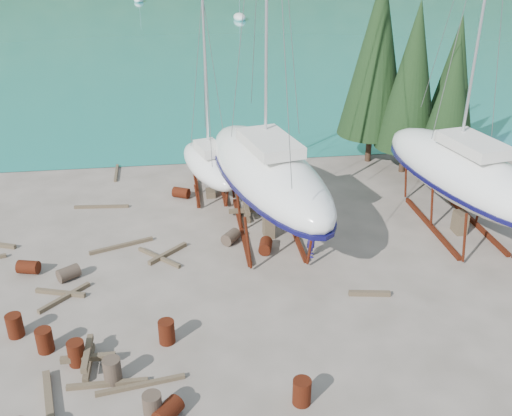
{
  "coord_description": "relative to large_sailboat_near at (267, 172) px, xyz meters",
  "views": [
    {
      "loc": [
        -0.63,
        -18.76,
        13.14
      ],
      "look_at": [
        2.32,
        3.0,
        2.49
      ],
      "focal_mm": 40.0,
      "sensor_mm": 36.0,
      "label": 1
    }
  ],
  "objects": [
    {
      "name": "drum_13",
      "position": [
        -8.97,
        -7.81,
        -2.64
      ],
      "size": [
        0.58,
        0.58,
        0.88
      ],
      "primitive_type": "cylinder",
      "color": "maroon",
      "rests_on": "ground"
    },
    {
      "name": "moored_boat_mid",
      "position": [
        6.8,
        74.41,
        -2.69
      ],
      "size": [
        2.0,
        5.0,
        6.05
      ],
      "color": "white",
      "rests_on": "ground"
    },
    {
      "name": "drum_14",
      "position": [
        -7.78,
        -8.63,
        -2.64
      ],
      "size": [
        0.58,
        0.58,
        0.88
      ],
      "primitive_type": "cylinder",
      "color": "maroon",
      "rests_on": "ground"
    },
    {
      "name": "ground",
      "position": [
        -3.2,
        -5.59,
        -3.08
      ],
      "size": [
        600.0,
        600.0,
        0.0
      ],
      "primitive_type": "plane",
      "color": "#5A5147",
      "rests_on": "ground"
    },
    {
      "name": "timber_1",
      "position": [
        3.24,
        -6.08,
        -2.98
      ],
      "size": [
        1.67,
        0.46,
        0.19
      ],
      "primitive_type": "cube",
      "rotation": [
        0.0,
        0.0,
        1.41
      ],
      "color": "brown",
      "rests_on": "ground"
    },
    {
      "name": "moored_boat_far",
      "position": [
        -11.2,
        104.41,
        -2.69
      ],
      "size": [
        2.0,
        5.0,
        6.05
      ],
      "color": "white",
      "rests_on": "ground"
    },
    {
      "name": "drum_15",
      "position": [
        -8.89,
        -3.22,
        -2.79
      ],
      "size": [
        1.05,
        0.98,
        0.58
      ],
      "primitive_type": "cylinder",
      "rotation": [
        1.57,
        0.0,
        2.19
      ],
      "color": "#2D2823",
      "rests_on": "ground"
    },
    {
      "name": "cypress_near_right",
      "position": [
        9.3,
        6.41,
        2.71
      ],
      "size": [
        3.6,
        3.6,
        10.0
      ],
      "color": "black",
      "rests_on": "ground"
    },
    {
      "name": "large_sailboat_far",
      "position": [
        9.2,
        -0.93,
        -0.13
      ],
      "size": [
        5.43,
        11.83,
        18.03
      ],
      "rotation": [
        0.0,
        0.0,
        0.19
      ],
      "color": "white",
      "rests_on": "ground"
    },
    {
      "name": "drum_8",
      "position": [
        -10.19,
        -6.81,
        -2.64
      ],
      "size": [
        0.58,
        0.58,
        0.88
      ],
      "primitive_type": "cylinder",
      "color": "maroon",
      "rests_on": "ground"
    },
    {
      "name": "cypress_mid_right",
      "position": [
        10.8,
        4.41,
        1.84
      ],
      "size": [
        3.06,
        3.06,
        8.5
      ],
      "color": "black",
      "rests_on": "ground"
    },
    {
      "name": "drum_2",
      "position": [
        -10.67,
        -2.5,
        -2.79
      ],
      "size": [
        0.99,
        0.77,
        0.58
      ],
      "primitive_type": "cylinder",
      "rotation": [
        1.57,
        0.0,
        1.33
      ],
      "color": "maroon",
      "rests_on": "ground"
    },
    {
      "name": "timber_3",
      "position": [
        -5.62,
        -10.04,
        -3.0
      ],
      "size": [
        2.84,
        0.62,
        0.15
      ],
      "primitive_type": "cube",
      "rotation": [
        0.0,
        0.0,
        1.74
      ],
      "color": "brown",
      "rests_on": "ground"
    },
    {
      "name": "drum_6",
      "position": [
        -0.37,
        -2.06,
        -2.79
      ],
      "size": [
        0.77,
        0.99,
        0.58
      ],
      "primitive_type": "cylinder",
      "rotation": [
        1.57,
        0.0,
        -0.24
      ],
      "color": "maroon",
      "rests_on": "ground"
    },
    {
      "name": "cypress_back_left",
      "position": [
        7.8,
        8.41,
        3.59
      ],
      "size": [
        4.14,
        4.14,
        11.5
      ],
      "color": "black",
      "rests_on": "ground"
    },
    {
      "name": "drum_4",
      "position": [
        -4.08,
        4.38,
        -2.79
      ],
      "size": [
        1.05,
        0.91,
        0.58
      ],
      "primitive_type": "cylinder",
      "rotation": [
        1.57,
        0.0,
        1.11
      ],
      "color": "maroon",
      "rests_on": "ground"
    },
    {
      "name": "drum_16",
      "position": [
        -6.51,
        -9.66,
        -2.64
      ],
      "size": [
        0.58,
        0.58,
        0.88
      ],
      "primitive_type": "cylinder",
      "color": "#2D2823",
      "rests_on": "ground"
    },
    {
      "name": "large_sailboat_near",
      "position": [
        0.0,
        0.0,
        0.0
      ],
      "size": [
        6.17,
        12.62,
        19.11
      ],
      "rotation": [
        0.0,
        0.0,
        0.23
      ],
      "color": "white",
      "rests_on": "ground"
    },
    {
      "name": "timber_pile_aft",
      "position": [
        -0.8,
        1.69,
        -2.78
      ],
      "size": [
        1.8,
        1.8,
        0.6
      ],
      "color": "brown",
      "rests_on": "ground"
    },
    {
      "name": "timber_10",
      "position": [
        -6.92,
        -0.79,
        -2.99
      ],
      "size": [
        2.86,
        1.2,
        0.16
      ],
      "primitive_type": "cube",
      "rotation": [
        0.0,
        0.0,
        1.93
      ],
      "color": "brown",
      "rests_on": "ground"
    },
    {
      "name": "timber_5",
      "position": [
        -6.68,
        -9.85,
        -3.0
      ],
      "size": [
        2.57,
        0.17,
        0.16
      ],
      "primitive_type": "cube",
      "rotation": [
        0.0,
        0.0,
        1.57
      ],
      "color": "brown",
      "rests_on": "ground"
    },
    {
      "name": "worker",
      "position": [
        1.61,
        -2.71,
        -2.19
      ],
      "size": [
        0.55,
        0.72,
        1.77
      ],
      "primitive_type": "imported",
      "rotation": [
        0.0,
        0.0,
        1.36
      ],
      "color": "navy",
      "rests_on": "ground"
    },
    {
      "name": "timber_6",
      "position": [
        -0.5,
        7.75,
        -2.98
      ],
      "size": [
        0.87,
        1.6,
        0.19
      ],
      "primitive_type": "cube",
      "rotation": [
        0.0,
        0.0,
        2.71
      ],
      "color": "brown",
      "rests_on": "ground"
    },
    {
      "name": "drum_10",
      "position": [
        -4.79,
        -7.9,
        -2.64
      ],
      "size": [
        0.58,
        0.58,
        0.88
      ],
      "primitive_type": "cylinder",
      "color": "maroon",
      "rests_on": "ground"
    },
    {
      "name": "drum_17",
      "position": [
        -5.18,
        -11.39,
        -2.64
      ],
      "size": [
        0.58,
        0.58,
        0.88
      ],
      "primitive_type": "cylinder",
      "color": "#2D2823",
      "rests_on": "ground"
    },
    {
      "name": "timber_pile_fore",
      "position": [
        -7.4,
        -8.76,
        -2.78
      ],
      "size": [
        1.8,
        1.8,
        0.6
      ],
      "color": "brown",
      "rests_on": "ground"
    },
    {
      "name": "timber_4",
      "position": [
        -9.06,
        -4.35,
        -2.99
      ],
      "size": [
        2.06,
        0.81,
        0.17
      ],
      "primitive_type": "cube",
      "rotation": [
        0.0,
        0.0,
        1.26
      ],
      "color": "brown",
      "rests_on": "ground"
    },
    {
      "name": "drum_7",
      "position": [
        -0.66,
        -11.4,
        -2.64
      ],
      "size": [
        0.58,
        0.58,
        0.88
      ],
      "primitive_type": "cylinder",
      "color": "maroon",
      "rests_on": "ground"
    },
    {
      "name": "small_sailboat_shore",
      "position": [
        -2.47,
        4.68,
        -1.34
      ],
      "size": [
        3.79,
        6.87,
        10.5
      ],
      "rotation": [
        0.0,
        0.0,
        0.28
      ],
      "color": "white",
      "rests_on": "ground"
    },
    {
      "name": "timber_9",
      "position": [
        -7.91,
        8.32,
        -3.0
      ],
      "size": [
        0.23,
        2.54,
        0.15
      ],
      "primitive_type": "cube",
      "rotation": [
        0.0,
        0.0,
        0.03
      ],
      "color": "brown",
      "rests_on": "ground"
    },
    {
      "name": "drum_12",
      "position": [
        -4.73,
        -11.5,
        -2.79
      ],
      "size": [
        1.0,
        1.05,
        0.58
      ],
      "primitive_type": "cylinder",
      "rotation": [
        1.57,
        0.0,
        2.48
      ],
      "color": "maroon",
      "rests_on": "ground"
    },
    {
      "name": "drum_11",
      "position": [
        -1.86,
        -1.01,
        -2.79
      ],
      "size": [
        0.99,
        1.05,
        0.58
      ],
      "primitive_type": "cylinder",
      "rotation": [
        1.57,
        0.0,
        2.49
      ],
      "color": "#2D2823",
      "rests_on": "ground"
    },
    {
      "name": "timber_11",
      "position": [
        -5.18,
        -2.08,
        -3.0
      ],
      "size": [
        1.92,
        1.94,
        0.15
      ],
      "primitive_type": "cube",
      "rotation": [
        0.0,
        0.0,
        0.78
      ],
      "color": "brown",
      "rests_on": "ground"
    },
    {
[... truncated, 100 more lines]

